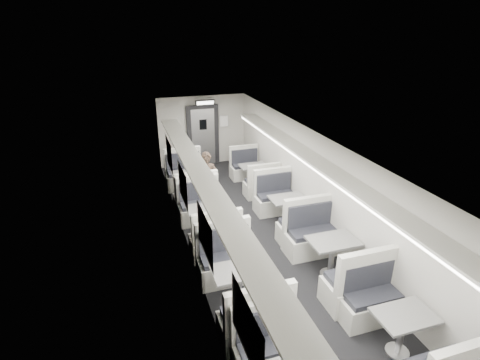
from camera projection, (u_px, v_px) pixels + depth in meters
room at (266, 205)px, 7.65m from camera, size 3.24×12.24×2.64m
booth_left_a at (190, 186)px, 10.56m from camera, size 1.11×2.25×1.20m
booth_left_b at (207, 222)px, 8.67m from camera, size 1.06×2.16×1.16m
booth_left_c at (239, 288)px, 6.50m from camera, size 1.10×2.23×1.19m
booth_right_a at (253, 176)px, 11.39m from camera, size 0.96×1.95×1.04m
booth_right_b at (288, 212)px, 9.14m from camera, size 1.07×2.16×1.16m
booth_right_c at (332, 257)px, 7.32m from camera, size 1.14×2.31×1.24m
booth_right_d at (401, 333)px, 5.57m from camera, size 1.04×2.12×1.13m
passenger at (207, 181)px, 9.87m from camera, size 0.67×0.55×1.58m
window_a at (169, 154)px, 10.16m from camera, size 0.02×1.18×0.84m
window_b at (183, 185)px, 8.23m from camera, size 0.02×1.18×0.84m
window_c at (205, 235)px, 6.30m from camera, size 0.02×1.18×0.84m
window_d at (247, 329)px, 4.37m from camera, size 0.02×1.18×0.84m
luggage_rack_left at (209, 187)px, 6.76m from camera, size 0.46×10.40×0.09m
luggage_rack_right at (330, 171)px, 7.46m from camera, size 0.46×10.40×0.09m
vestibule_door at (203, 136)px, 12.92m from camera, size 1.10×0.13×2.10m
exit_sign at (205, 103)px, 12.01m from camera, size 0.62×0.12×0.16m
wall_notice at (224, 121)px, 12.94m from camera, size 0.32×0.02×0.40m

